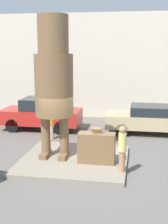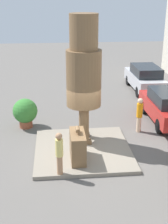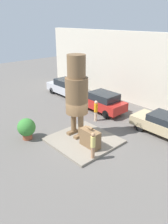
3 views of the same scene
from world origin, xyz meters
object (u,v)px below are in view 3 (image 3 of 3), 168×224
(planter_pot, at_px, (27,128))
(worker_hivis, at_px, (96,110))
(parked_car_silver, at_px, (66,87))
(statue_figure, at_px, (77,91))
(giant_suitcase, at_px, (90,138))
(tourist, at_px, (93,144))
(parked_car_tan, at_px, (165,124))
(parked_car_red, at_px, (102,102))

(planter_pot, distance_m, worker_hivis, 5.43)
(worker_hivis, bearing_deg, parked_car_silver, 161.93)
(statue_figure, distance_m, giant_suitcase, 3.05)
(tourist, relative_size, parked_car_tan, 0.36)
(statue_figure, relative_size, parked_car_silver, 1.19)
(giant_suitcase, distance_m, tourist, 1.23)
(parked_car_silver, height_order, parked_car_red, parked_car_silver)
(tourist, xyz_separation_m, parked_car_silver, (-9.98, 5.89, -0.13))
(parked_car_tan, bearing_deg, giant_suitcase, 66.79)
(tourist, bearing_deg, parked_car_tan, 78.32)
(parked_car_silver, distance_m, parked_car_tan, 11.16)
(tourist, xyz_separation_m, worker_hivis, (-3.55, 3.79, -0.11))
(giant_suitcase, height_order, tourist, tourist)
(planter_pot, bearing_deg, parked_car_silver, 125.90)
(parked_car_tan, xyz_separation_m, planter_pot, (-5.79, -7.22, 0.02))
(giant_suitcase, relative_size, tourist, 0.84)
(statue_figure, relative_size, worker_hivis, 3.19)
(giant_suitcase, distance_m, planter_pot, 4.29)
(parked_car_red, bearing_deg, parked_car_tan, -178.50)
(parked_car_silver, bearing_deg, statue_figure, 146.98)
(parked_car_silver, xyz_separation_m, parked_car_red, (5.46, -0.35, -0.00))
(statue_figure, bearing_deg, parked_car_silver, 146.98)
(tourist, xyz_separation_m, parked_car_red, (-4.53, 5.54, -0.13))
(statue_figure, xyz_separation_m, giant_suitcase, (1.66, -0.39, -2.53))
(giant_suitcase, distance_m, worker_hivis, 4.03)
(statue_figure, distance_m, planter_pot, 4.11)
(giant_suitcase, height_order, parked_car_red, parked_car_red)
(giant_suitcase, height_order, parked_car_silver, parked_car_silver)
(parked_car_red, xyz_separation_m, worker_hivis, (0.98, -1.75, 0.02))
(tourist, height_order, planter_pot, tourist)
(tourist, xyz_separation_m, parked_car_tan, (1.18, 5.69, -0.24))
(parked_car_silver, bearing_deg, parked_car_red, 176.34)
(parked_car_red, xyz_separation_m, parked_car_tan, (5.70, 0.15, -0.11))
(tourist, bearing_deg, worker_hivis, 133.13)
(parked_car_tan, distance_m, planter_pot, 9.25)
(parked_car_tan, bearing_deg, parked_car_silver, -1.02)
(parked_car_red, bearing_deg, worker_hivis, 119.19)
(giant_suitcase, distance_m, parked_car_silver, 10.40)
(parked_car_silver, height_order, worker_hivis, parked_car_silver)
(parked_car_tan, bearing_deg, worker_hivis, 21.91)
(parked_car_silver, relative_size, planter_pot, 3.10)
(statue_figure, height_order, giant_suitcase, statue_figure)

